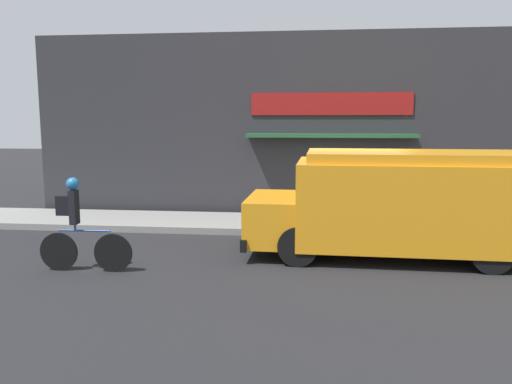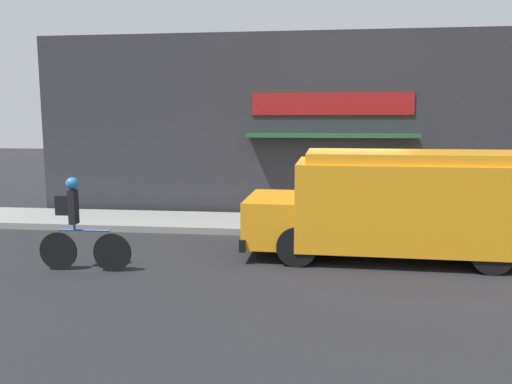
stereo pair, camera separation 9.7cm
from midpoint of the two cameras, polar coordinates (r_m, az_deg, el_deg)
ground_plane at (r=12.01m, az=10.52°, el=-5.24°), size 70.00×70.00×0.00m
sidewalk at (r=13.04m, az=10.23°, el=-3.80°), size 28.00×2.16×0.16m
storefront at (r=14.14m, az=10.13°, el=7.37°), size 17.64×0.75×5.18m
school_bus at (r=10.47m, az=16.30°, el=-1.13°), size 5.75×2.79×2.14m
cyclist at (r=9.70m, az=-19.45°, el=-3.71°), size 1.75×0.23×1.74m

